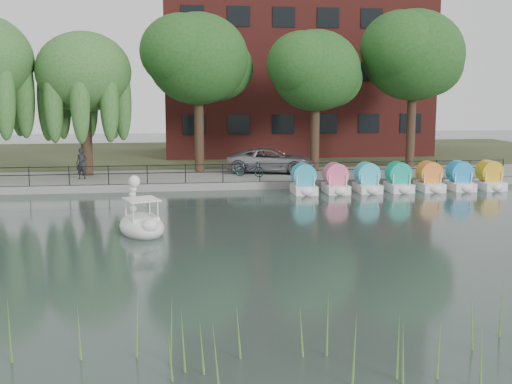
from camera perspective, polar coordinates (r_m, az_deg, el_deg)
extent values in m
plane|color=#364941|center=(21.56, 0.16, -5.10)|extent=(120.00, 120.00, 0.00)
cube|color=gray|center=(37.16, -3.33, 1.18)|extent=(40.00, 6.00, 0.40)
cube|color=gray|center=(34.25, -2.92, 0.52)|extent=(40.00, 0.25, 0.40)
cube|color=#47512D|center=(51.04, -4.61, 3.28)|extent=(60.00, 22.00, 0.36)
cylinder|color=black|center=(34.30, -2.97, 2.47)|extent=(32.00, 0.04, 0.04)
cylinder|color=black|center=(34.35, -2.96, 1.80)|extent=(32.00, 0.04, 0.04)
cylinder|color=black|center=(34.35, -2.96, 1.72)|extent=(0.05, 0.05, 1.00)
cube|color=#4C1E16|center=(51.83, 3.23, 13.55)|extent=(20.00, 10.00, 18.00)
cylinder|color=#473323|center=(38.09, -14.83, 4.27)|extent=(0.60, 0.60, 3.80)
ellipsoid|color=#4E893F|center=(37.98, -15.08, 10.27)|extent=(5.32, 5.32, 4.52)
cylinder|color=#473323|center=(38.83, -5.08, 5.14)|extent=(0.60, 0.60, 4.50)
ellipsoid|color=#2E6526|center=(38.79, -5.17, 11.71)|extent=(6.00, 6.00, 5.10)
cylinder|color=#473323|center=(39.33, 5.24, 4.85)|extent=(0.60, 0.60, 4.05)
ellipsoid|color=#2E6526|center=(39.25, 5.33, 10.70)|extent=(5.40, 5.40, 4.59)
cylinder|color=#473323|center=(42.21, 13.60, 5.38)|extent=(0.60, 0.60, 4.72)
ellipsoid|color=#2E6526|center=(42.19, 13.84, 11.73)|extent=(6.30, 6.30, 5.36)
imported|color=gray|center=(38.24, 1.37, 2.98)|extent=(4.19, 6.50, 1.67)
imported|color=gray|center=(36.45, -0.57, 2.15)|extent=(1.29, 1.81, 1.00)
imported|color=black|center=(36.69, -15.25, 2.65)|extent=(0.82, 0.66, 1.98)
ellipsoid|color=white|center=(24.10, -10.12, -3.06)|extent=(2.26, 2.84, 0.55)
cube|color=white|center=(23.96, -10.07, -2.46)|extent=(1.30, 1.36, 0.27)
cube|color=white|center=(23.86, -10.15, -0.65)|extent=(1.48, 1.53, 0.05)
ellipsoid|color=white|center=(23.07, -9.39, -3.00)|extent=(0.69, 0.61, 0.51)
sphere|color=white|center=(24.60, -10.76, 0.96)|extent=(0.44, 0.44, 0.44)
cone|color=black|center=(24.89, -10.94, 0.98)|extent=(0.25, 0.28, 0.18)
cylinder|color=yellow|center=(24.76, -10.86, 0.96)|extent=(0.25, 0.16, 0.24)
cube|color=white|center=(33.14, 4.27, 0.25)|extent=(1.15, 1.70, 0.44)
cylinder|color=#2DA3C0|center=(33.13, 4.25, 1.53)|extent=(0.90, 1.20, 0.90)
cube|color=white|center=(33.54, 7.11, 0.31)|extent=(1.15, 1.70, 0.44)
cylinder|color=#EE5C89|center=(33.53, 7.09, 1.57)|extent=(0.90, 1.20, 0.90)
cube|color=white|center=(34.02, 9.88, 0.37)|extent=(1.15, 1.70, 0.44)
cylinder|color=#38C0D9|center=(34.01, 9.86, 1.61)|extent=(0.90, 1.20, 0.90)
cube|color=white|center=(34.57, 12.56, 0.42)|extent=(1.15, 1.70, 0.44)
cylinder|color=#10AA8B|center=(34.57, 12.54, 1.65)|extent=(0.90, 1.20, 0.90)
cube|color=white|center=(35.20, 15.15, 0.48)|extent=(1.15, 1.70, 0.44)
cylinder|color=orange|center=(35.20, 15.14, 1.68)|extent=(0.90, 1.20, 0.90)
cube|color=white|center=(35.90, 17.65, 0.53)|extent=(1.15, 1.70, 0.44)
cylinder|color=#1E94E3|center=(35.90, 17.64, 1.70)|extent=(0.90, 1.20, 0.90)
cube|color=white|center=(36.67, 20.05, 0.57)|extent=(1.15, 1.70, 0.44)
cylinder|color=gold|center=(36.66, 20.04, 1.73)|extent=(0.90, 1.20, 0.90)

